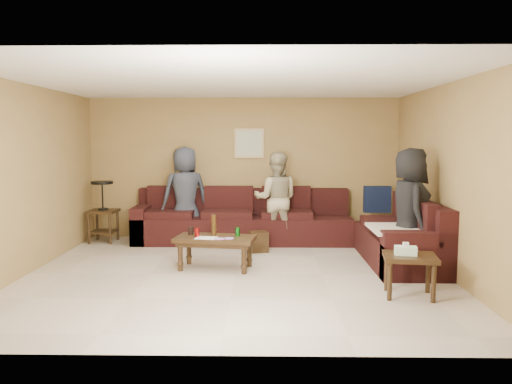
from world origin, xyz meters
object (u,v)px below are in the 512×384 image
sectional_sofa (292,229)px  end_table_left (103,210)px  coffee_table (215,241)px  person_middle (276,199)px  side_table_right (409,261)px  person_left (185,194)px  person_right (410,209)px  waste_bin (259,242)px

sectional_sofa → end_table_left: 3.27m
coffee_table → person_middle: bearing=61.0°
coffee_table → side_table_right: bearing=-27.0°
person_left → person_middle: 1.58m
coffee_table → person_middle: size_ratio=0.73×
coffee_table → person_left: size_ratio=0.69×
person_right → side_table_right: bearing=164.3°
side_table_right → coffee_table: bearing=153.0°
person_left → waste_bin: bearing=125.1°
person_right → person_middle: bearing=48.6°
sectional_sofa → person_middle: bearing=127.8°
end_table_left → coffee_table: bearing=-39.6°
person_left → sectional_sofa: bearing=138.5°
person_left → person_right: size_ratio=0.99×
sectional_sofa → person_middle: (-0.25, 0.32, 0.45)m
side_table_right → person_left: 4.25m
end_table_left → person_right: person_right is taller
coffee_table → side_table_right: coffee_table is taller
sectional_sofa → side_table_right: size_ratio=7.21×
person_right → person_left: bearing=61.5°
coffee_table → person_right: size_ratio=0.69×
waste_bin → person_middle: size_ratio=0.20×
person_left → person_middle: (1.56, -0.24, -0.04)m
waste_bin → person_left: bearing=149.3°
sectional_sofa → coffee_table: bearing=-131.7°
waste_bin → person_left: (-1.28, 0.76, 0.67)m
end_table_left → person_middle: (2.97, -0.17, 0.23)m
waste_bin → person_middle: (0.28, 0.52, 0.62)m
sectional_sofa → coffee_table: 1.68m
person_left → person_middle: size_ratio=1.06×
waste_bin → person_middle: bearing=61.3°
waste_bin → sectional_sofa: bearing=20.6°
waste_bin → person_middle: 0.85m
sectional_sofa → coffee_table: (-1.11, -1.25, 0.06)m
side_table_right → waste_bin: side_table_right is taller
sectional_sofa → coffee_table: sectional_sofa is taller
side_table_right → waste_bin: bearing=127.7°
end_table_left → person_left: size_ratio=0.64×
end_table_left → person_left: (1.41, 0.07, 0.27)m
end_table_left → waste_bin: (2.69, -0.69, -0.39)m
sectional_sofa → person_right: size_ratio=2.80×
side_table_right → person_middle: person_middle is taller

